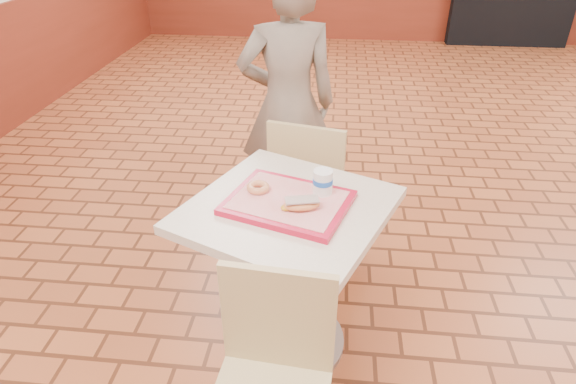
# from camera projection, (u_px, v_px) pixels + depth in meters

# --- Properties ---
(wainscot_band) EXTENTS (8.00, 10.00, 1.00)m
(wainscot_band) POSITION_uv_depth(u_px,v_px,m) (546.00, 183.00, 2.50)
(wainscot_band) COLOR maroon
(wainscot_band) RESTS_ON ground
(main_table) EXTENTS (0.71, 0.71, 0.75)m
(main_table) POSITION_uv_depth(u_px,v_px,m) (288.00, 256.00, 1.97)
(main_table) COLOR beige
(main_table) RESTS_ON ground
(chair_main_front) EXTENTS (0.40, 0.40, 0.81)m
(chair_main_front) POSITION_uv_depth(u_px,v_px,m) (272.00, 376.00, 1.54)
(chair_main_front) COLOR tan
(chair_main_front) RESTS_ON ground
(chair_main_back) EXTENTS (0.47, 0.47, 0.84)m
(chair_main_back) POSITION_uv_depth(u_px,v_px,m) (310.00, 184.00, 2.54)
(chair_main_back) COLOR tan
(chair_main_back) RESTS_ON ground
(customer) EXTENTS (0.63, 0.49, 1.53)m
(customer) POSITION_uv_depth(u_px,v_px,m) (288.00, 106.00, 2.71)
(customer) COLOR #74665A
(customer) RESTS_ON ground
(serving_tray) EXTENTS (0.45, 0.35, 0.03)m
(serving_tray) POSITION_uv_depth(u_px,v_px,m) (288.00, 202.00, 1.84)
(serving_tray) COLOR #AE0D28
(serving_tray) RESTS_ON main_table
(ring_donut) EXTENTS (0.09, 0.09, 0.03)m
(ring_donut) POSITION_uv_depth(u_px,v_px,m) (258.00, 187.00, 1.88)
(ring_donut) COLOR #CA7549
(ring_donut) RESTS_ON serving_tray
(long_john_donut) EXTENTS (0.15, 0.10, 0.04)m
(long_john_donut) POSITION_uv_depth(u_px,v_px,m) (301.00, 204.00, 1.76)
(long_john_donut) COLOR #CE703C
(long_john_donut) RESTS_ON serving_tray
(paper_cup) EXTENTS (0.08, 0.08, 0.10)m
(paper_cup) POSITION_uv_depth(u_px,v_px,m) (323.00, 182.00, 1.85)
(paper_cup) COLOR silver
(paper_cup) RESTS_ON serving_tray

